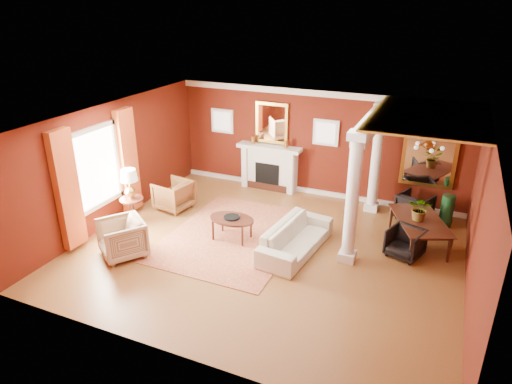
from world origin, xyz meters
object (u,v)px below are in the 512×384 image
at_px(sofa, 296,234).
at_px(side_table, 130,188).
at_px(coffee_table, 232,220).
at_px(armchair_stripe, 122,237).
at_px(dining_table, 421,225).
at_px(armchair_leopard, 173,194).

xyz_separation_m(sofa, side_table, (-4.08, -0.31, 0.50)).
bearing_deg(coffee_table, armchair_stripe, -138.59).
distance_m(sofa, armchair_stripe, 3.71).
xyz_separation_m(armchair_stripe, dining_table, (5.74, 3.06, 0.03)).
relative_size(armchair_stripe, side_table, 0.65).
relative_size(side_table, dining_table, 0.81).
bearing_deg(side_table, armchair_stripe, -60.30).
height_order(sofa, side_table, side_table).
height_order(sofa, armchair_leopard, sofa).
height_order(armchair_leopard, dining_table, dining_table).
relative_size(sofa, armchair_stripe, 2.43).
distance_m(coffee_table, side_table, 2.62).
distance_m(armchair_stripe, coffee_table, 2.41).
xyz_separation_m(side_table, dining_table, (6.50, 1.72, -0.45)).
bearing_deg(armchair_stripe, side_table, 155.39).
bearing_deg(side_table, coffee_table, 5.66).
bearing_deg(sofa, coffee_table, 98.74).
bearing_deg(dining_table, sofa, 96.80).
height_order(coffee_table, dining_table, dining_table).
relative_size(sofa, armchair_leopard, 2.61).
xyz_separation_m(sofa, armchair_stripe, (-3.32, -1.65, 0.02)).
bearing_deg(armchair_stripe, dining_table, 63.75).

